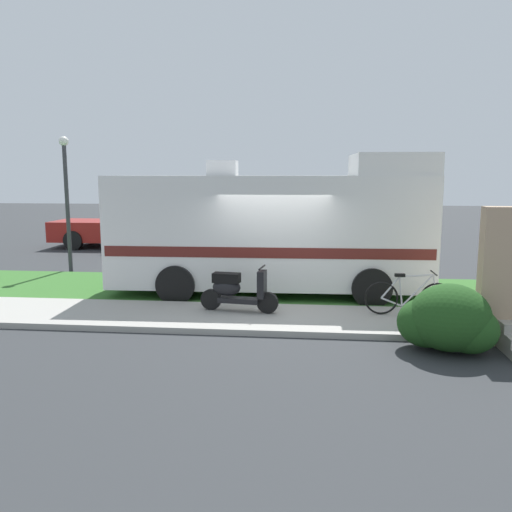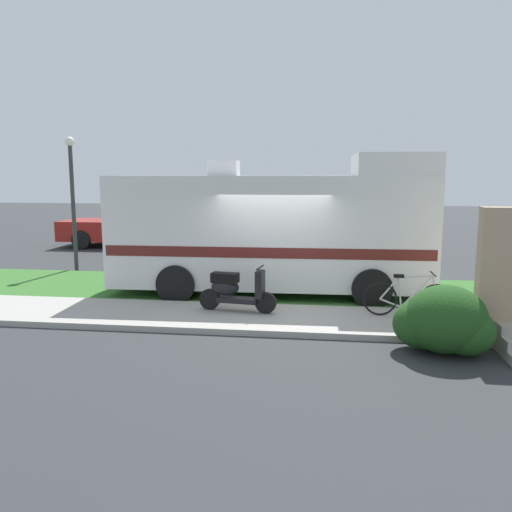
% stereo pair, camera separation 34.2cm
% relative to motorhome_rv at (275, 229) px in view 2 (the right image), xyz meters
% --- Properties ---
extents(ground_plane, '(80.00, 80.00, 0.00)m').
position_rel_motorhome_rv_xyz_m(ground_plane, '(0.08, -1.24, -1.62)').
color(ground_plane, '#2D3033').
extents(sidewalk, '(24.00, 2.00, 0.12)m').
position_rel_motorhome_rv_xyz_m(sidewalk, '(0.08, -2.44, -1.56)').
color(sidewalk, '#9E9B93').
rests_on(sidewalk, ground).
extents(grass_strip, '(24.00, 3.40, 0.08)m').
position_rel_motorhome_rv_xyz_m(grass_strip, '(0.08, 0.26, -1.58)').
color(grass_strip, '#336628').
rests_on(grass_strip, ground).
extents(motorhome_rv, '(7.62, 2.66, 3.41)m').
position_rel_motorhome_rv_xyz_m(motorhome_rv, '(0.00, 0.00, 0.00)').
color(motorhome_rv, silver).
rests_on(motorhome_rv, ground).
extents(scooter, '(1.65, 0.54, 0.97)m').
position_rel_motorhome_rv_xyz_m(scooter, '(-0.64, -2.14, -1.04)').
color(scooter, black).
rests_on(scooter, ground).
extents(bicycle, '(1.77, 0.52, 0.89)m').
position_rel_motorhome_rv_xyz_m(bicycle, '(2.87, -2.09, -1.12)').
color(bicycle, black).
rests_on(bicycle, ground).
extents(pickup_truck_near, '(5.71, 2.27, 1.81)m').
position_rel_motorhome_rv_xyz_m(pickup_truck_near, '(0.79, 4.69, -0.65)').
color(pickup_truck_near, silver).
rests_on(pickup_truck_near, ground).
extents(pickup_truck_far, '(5.26, 2.20, 1.86)m').
position_rel_motorhome_rv_xyz_m(pickup_truck_far, '(-6.28, 7.79, -0.63)').
color(pickup_truck_far, maroon).
rests_on(pickup_truck_far, ground).
extents(bush_by_porch, '(1.59, 1.19, 1.13)m').
position_rel_motorhome_rv_xyz_m(bush_by_porch, '(3.16, -3.92, -1.09)').
color(bush_by_porch, '#1E4719').
rests_on(bush_by_porch, ground).
extents(street_lamp_post, '(0.28, 0.28, 4.05)m').
position_rel_motorhome_rv_xyz_m(street_lamp_post, '(-6.37, 2.36, 0.85)').
color(street_lamp_post, '#333338').
rests_on(street_lamp_post, ground).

